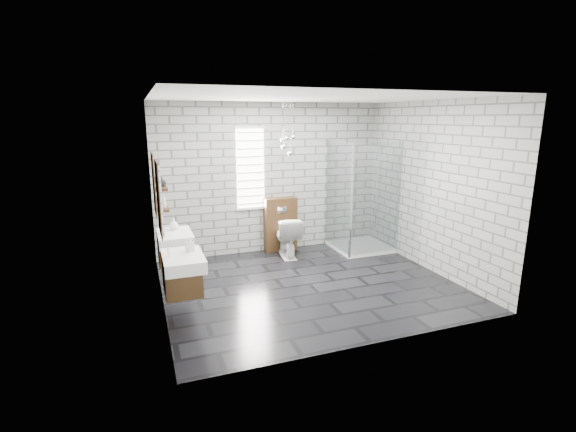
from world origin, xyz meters
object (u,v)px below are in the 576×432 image
cistern_panel (280,224)px  shower_enclosure (359,224)px  vanity_right (172,239)px  toilet (287,237)px  vanity_left (180,263)px

cistern_panel → shower_enclosure: size_ratio=0.49×
vanity_right → cistern_panel: vanity_right is taller
vanity_right → toilet: size_ratio=2.16×
vanity_right → toilet: bearing=22.1°
vanity_left → cistern_panel: (2.04, 2.25, -0.26)m
vanity_right → shower_enclosure: bearing=11.3°
shower_enclosure → vanity_right: bearing=-168.7°
vanity_right → cistern_panel: bearing=30.4°
vanity_left → shower_enclosure: size_ratio=0.77×
shower_enclosure → cistern_panel: bearing=159.3°
cistern_panel → vanity_left: bearing=-132.2°
vanity_left → vanity_right: size_ratio=1.00×
toilet → vanity_right: bearing=29.3°
vanity_right → cistern_panel: size_ratio=1.57×
vanity_left → shower_enclosure: 3.83m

